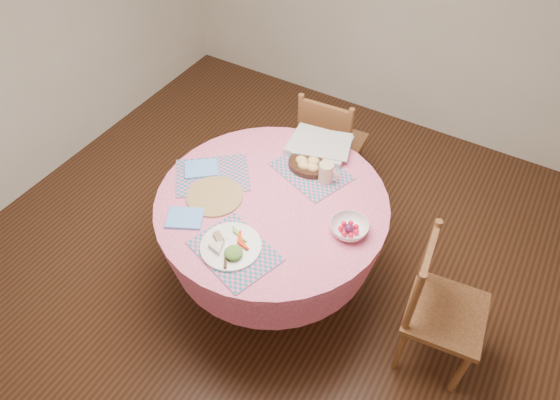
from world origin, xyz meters
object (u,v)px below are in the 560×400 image
(dining_table, at_px, (272,224))
(chair_back, at_px, (329,143))
(chair_right, at_px, (438,306))
(fruit_bowl, at_px, (349,228))
(wicker_trivet, at_px, (215,196))
(bread_bowl, at_px, (308,165))
(latte_mug, at_px, (326,173))
(dinner_plate, at_px, (231,247))

(dining_table, bearing_deg, chair_back, 95.62)
(dining_table, relative_size, chair_back, 1.41)
(chair_right, xyz_separation_m, fruit_bowl, (-0.52, -0.03, 0.32))
(wicker_trivet, bearing_deg, bread_bowl, 53.80)
(bread_bowl, relative_size, latte_mug, 1.97)
(dining_table, height_order, dinner_plate, dinner_plate)
(chair_right, distance_m, bread_bowl, 1.00)
(chair_back, bearing_deg, latte_mug, 108.99)
(chair_right, bearing_deg, dinner_plate, 106.64)
(dining_table, xyz_separation_m, chair_back, (-0.09, 0.89, -0.10))
(dining_table, distance_m, fruit_bowl, 0.49)
(latte_mug, bearing_deg, fruit_bowl, -45.16)
(chair_right, height_order, dinner_plate, chair_right)
(latte_mug, bearing_deg, chair_right, -16.83)
(dinner_plate, bearing_deg, dining_table, 90.01)
(chair_back, height_order, latte_mug, chair_back)
(fruit_bowl, bearing_deg, bread_bowl, 142.86)
(bread_bowl, bearing_deg, chair_right, -16.53)
(latte_mug, bearing_deg, dining_table, -123.30)
(dinner_plate, bearing_deg, chair_back, 93.96)
(wicker_trivet, xyz_separation_m, bread_bowl, (0.32, 0.44, 0.03))
(chair_right, distance_m, wicker_trivet, 1.28)
(chair_back, xyz_separation_m, fruit_bowl, (0.53, -0.88, 0.32))
(dinner_plate, bearing_deg, wicker_trivet, 138.34)
(chair_right, bearing_deg, bread_bowl, 66.83)
(bread_bowl, relative_size, fruit_bowl, 0.93)
(fruit_bowl, bearing_deg, dining_table, -178.69)
(chair_right, xyz_separation_m, chair_back, (-1.05, 0.85, 0.00))
(dinner_plate, height_order, bread_bowl, bread_bowl)
(wicker_trivet, height_order, latte_mug, latte_mug)
(wicker_trivet, distance_m, bread_bowl, 0.55)
(dinner_plate, bearing_deg, bread_bowl, 85.99)
(chair_right, relative_size, chair_back, 1.00)
(dinner_plate, xyz_separation_m, bread_bowl, (0.05, 0.68, 0.01))
(wicker_trivet, xyz_separation_m, fruit_bowl, (0.71, 0.14, 0.02))
(bread_bowl, bearing_deg, dinner_plate, -94.01)
(chair_back, height_order, wicker_trivet, chair_back)
(wicker_trivet, bearing_deg, dining_table, 25.82)
(fruit_bowl, bearing_deg, wicker_trivet, -168.71)
(chair_back, relative_size, fruit_bowl, 3.56)
(dinner_plate, relative_size, latte_mug, 2.53)
(fruit_bowl, bearing_deg, chair_back, 120.90)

